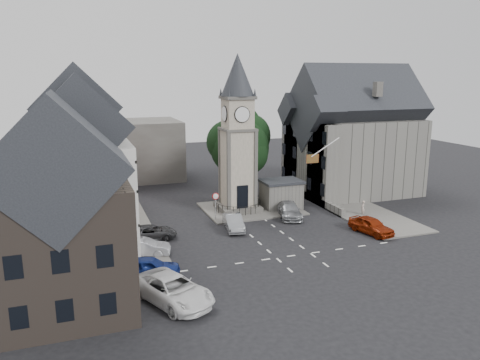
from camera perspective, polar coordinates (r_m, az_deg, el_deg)
name	(u,v)px	position (r m, az deg, el deg)	size (l,w,h in m)	color
ground	(267,234)	(42.80, 3.28, -6.60)	(120.00, 120.00, 0.00)	black
pavement_west	(119,228)	(45.53, -14.51, -5.72)	(6.00, 30.00, 0.14)	#595651
pavement_east	(336,200)	(54.89, 11.63, -2.42)	(6.00, 26.00, 0.14)	#595651
central_island	(251,209)	(50.38, 1.33, -3.50)	(10.00, 8.00, 0.16)	#595651
road_markings	(293,256)	(38.12, 6.53, -9.14)	(20.00, 8.00, 0.01)	silver
clock_tower	(238,135)	(48.23, -0.29, 5.54)	(4.86, 4.86, 16.25)	#4C4944
stone_shelter	(281,194)	(50.79, 5.02, -1.70)	(4.30, 3.30, 3.08)	slate
town_tree	(240,139)	(53.73, -0.05, 5.04)	(7.20, 7.20, 10.80)	black
warning_sign_post	(216,201)	(46.06, -2.99, -2.56)	(0.70, 0.19, 2.85)	black
terrace_pink	(78,146)	(53.71, -19.10, 3.91)	(8.10, 7.60, 12.80)	#D99795
terrace_cream	(80,158)	(45.80, -18.94, 2.52)	(8.10, 7.60, 12.80)	beige
terrace_tudor	(82,180)	(38.01, -18.66, -0.05)	(8.10, 7.60, 12.00)	silver
building_sw_stone	(60,228)	(29.53, -21.05, -5.48)	(8.60, 7.60, 10.40)	#483D36
backdrop_west	(106,151)	(66.07, -16.08, 3.37)	(20.00, 10.00, 8.00)	#4C4944
east_building	(351,142)	(58.05, 13.42, 4.56)	(14.40, 11.40, 12.60)	slate
east_boundary_wall	(306,195)	(55.13, 8.08, -1.81)	(0.40, 16.00, 0.90)	slate
flagpole	(325,147)	(48.10, 10.36, 3.96)	(3.68, 0.10, 2.74)	white
car_west_blue	(149,267)	(34.48, -11.03, -10.39)	(1.77, 4.39, 1.50)	navy
car_west_silver	(144,247)	(38.47, -11.63, -8.03)	(1.45, 4.15, 1.37)	#9D9EA4
car_west_grey	(151,232)	(41.97, -10.83, -6.30)	(2.10, 4.56, 1.27)	#2B2C2E
car_island_silver	(233,222)	(43.76, -0.81, -5.16)	(1.51, 4.33, 1.43)	gray
car_island_east	(289,210)	(47.80, 6.03, -3.66)	(2.05, 5.05, 1.47)	gray
car_east_red	(371,225)	(44.31, 15.69, -5.35)	(1.81, 4.49, 1.53)	maroon
van_sw_white	(173,290)	(30.67, -8.23, -13.08)	(2.85, 6.19, 1.72)	white
pedestrian	(363,208)	(49.59, 14.74, -3.34)	(0.58, 0.38, 1.58)	#B7A497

